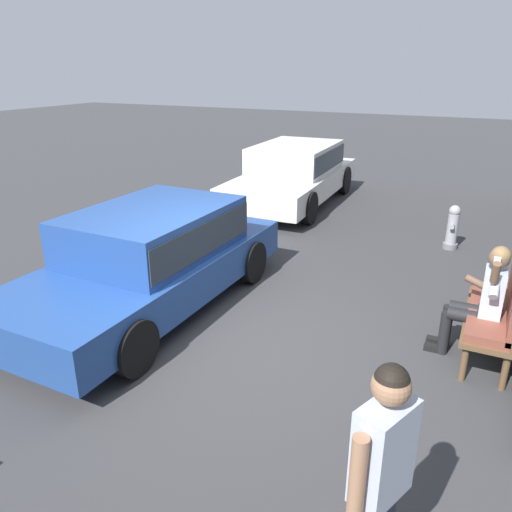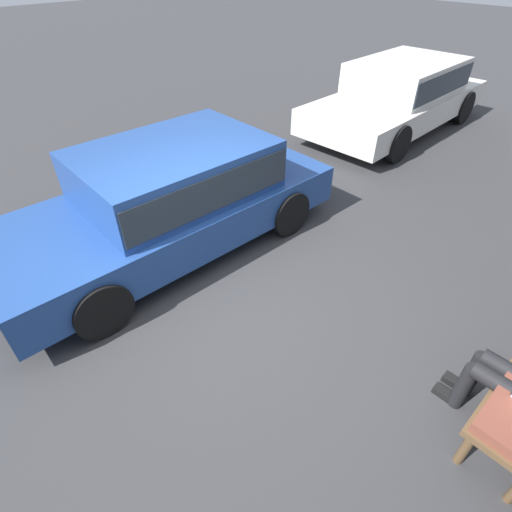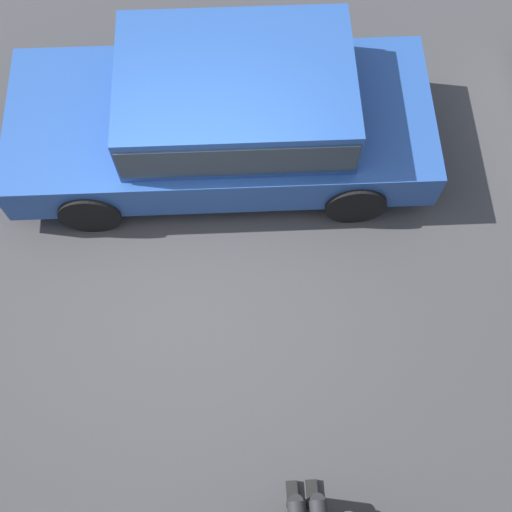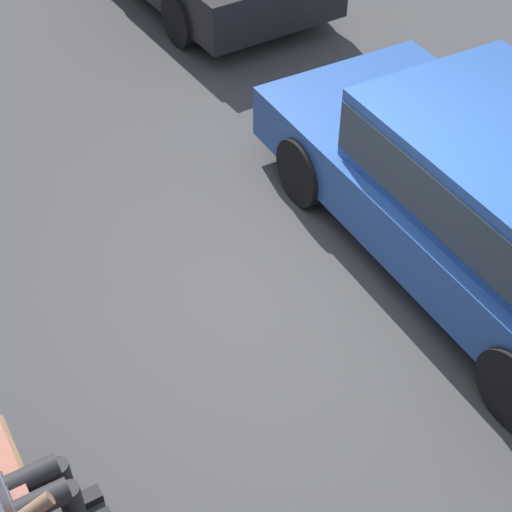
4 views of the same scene
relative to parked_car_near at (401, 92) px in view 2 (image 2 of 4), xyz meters
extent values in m
plane|color=#38383A|center=(6.37, 1.74, -0.77)|extent=(60.00, 60.00, 0.00)
cylinder|color=brown|center=(6.02, 4.35, -0.56)|extent=(0.07, 0.07, 0.41)
cylinder|color=black|center=(5.54, 4.30, -0.25)|extent=(0.15, 0.42, 0.15)
cylinder|color=black|center=(5.54, 4.09, -0.51)|extent=(0.12, 0.12, 0.52)
cube|color=black|center=(5.54, 4.01, -0.73)|extent=(0.10, 0.24, 0.07)
cylinder|color=black|center=(5.36, 4.30, -0.25)|extent=(0.15, 0.42, 0.15)
cylinder|color=black|center=(5.36, 4.09, -0.51)|extent=(0.12, 0.12, 0.52)
cube|color=black|center=(5.36, 4.01, -0.73)|extent=(0.10, 0.24, 0.07)
cube|color=white|center=(0.09, 0.00, -0.26)|extent=(4.73, 2.04, 0.50)
cube|color=white|center=(-0.10, 0.00, 0.30)|extent=(2.48, 1.74, 0.62)
cube|color=#28333D|center=(-0.10, 0.00, 0.30)|extent=(2.44, 1.77, 0.43)
cylinder|color=black|center=(1.51, 0.95, -0.42)|extent=(0.70, 0.20, 0.69)
cylinder|color=black|center=(1.57, -0.85, -0.42)|extent=(0.70, 0.20, 0.69)
cylinder|color=black|center=(-1.39, 0.86, -0.42)|extent=(0.70, 0.20, 0.69)
cylinder|color=black|center=(-1.33, -0.95, -0.42)|extent=(0.70, 0.20, 0.69)
cube|color=#23478E|center=(6.04, 0.31, -0.27)|extent=(4.47, 1.89, 0.51)
cube|color=#23478E|center=(5.86, 0.31, 0.29)|extent=(2.33, 1.64, 0.61)
cube|color=#28333D|center=(5.86, 0.31, 0.29)|extent=(2.29, 1.68, 0.43)
cylinder|color=black|center=(7.43, 1.16, -0.45)|extent=(0.64, 0.19, 0.64)
cylinder|color=black|center=(7.40, -0.59, -0.45)|extent=(0.64, 0.19, 0.64)
cylinder|color=black|center=(4.68, 1.20, -0.45)|extent=(0.64, 0.19, 0.64)
cylinder|color=black|center=(4.65, -0.55, -0.45)|extent=(0.64, 0.19, 0.64)
camera|label=1|loc=(11.01, 4.34, 2.38)|focal=35.00mm
camera|label=2|loc=(8.22, 4.34, 2.52)|focal=28.00mm
camera|label=3|loc=(5.89, 4.34, 5.43)|focal=45.00mm
camera|label=4|loc=(2.79, 4.34, 3.82)|focal=55.00mm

